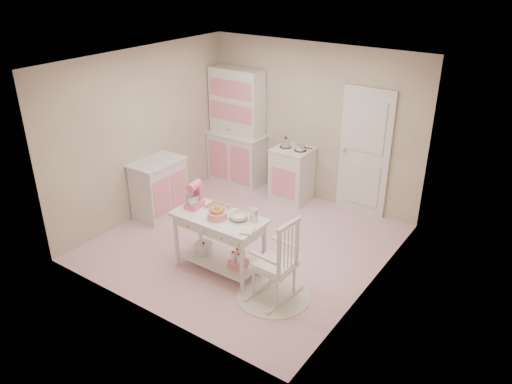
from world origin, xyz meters
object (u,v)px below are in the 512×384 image
rocking_chair (274,258)px  hutch (236,128)px  bread_basket (217,215)px  stand_mixer (194,195)px  work_table (220,243)px  stove (292,174)px  base_cabinet (159,188)px

rocking_chair → hutch: bearing=140.3°
hutch → bread_basket: (1.54, -2.45, -0.19)m
bread_basket → rocking_chair: bearing=-2.0°
bread_basket → stand_mixer: bearing=171.0°
hutch → work_table: 2.91m
stove → work_table: (0.32, -2.35, -0.06)m
stand_mixer → work_table: bearing=-11.4°
hutch → work_table: (1.52, -2.40, -0.64)m
base_cabinet → stand_mixer: 1.58m
work_table → bread_basket: size_ratio=4.80×
base_cabinet → stand_mixer: size_ratio=2.71×
stove → stand_mixer: stand_mixer is taller
hutch → work_table: size_ratio=1.73×
base_cabinet → bread_basket: size_ratio=3.68×
work_table → stand_mixer: (-0.42, 0.02, 0.57)m
stand_mixer → hutch: bearing=106.1°
hutch → stand_mixer: 2.62m
stove → bread_basket: stove is taller
rocking_chair → work_table: 0.91m
rocking_chair → work_table: (-0.90, 0.08, -0.15)m
rocking_chair → bread_basket: rocking_chair is taller
stand_mixer → bread_basket: size_ratio=1.36×
stove → bread_basket: size_ratio=3.68×
work_table → base_cabinet: bearing=159.0°
hutch → base_cabinet: (-0.24, -1.72, -0.58)m
work_table → stand_mixer: stand_mixer is taller
base_cabinet → bread_basket: (1.78, -0.73, 0.39)m
base_cabinet → work_table: base_cabinet is taller
hutch → bread_basket: 2.90m
hutch → rocking_chair: size_ratio=1.89×
base_cabinet → work_table: bearing=-21.0°
hutch → stand_mixer: (1.10, -2.38, -0.07)m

